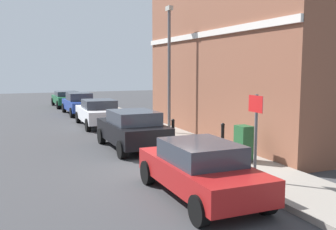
{
  "coord_description": "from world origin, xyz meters",
  "views": [
    {
      "loc": [
        -4.54,
        -10.64,
        3.13
      ],
      "look_at": [
        1.5,
        3.77,
        1.2
      ],
      "focal_mm": 40.89,
      "sensor_mm": 36.0,
      "label": 1
    }
  ],
  "objects_px": {
    "car_blue": "(79,103)",
    "bollard_near_cabinet": "(223,136)",
    "utility_cabinet": "(243,145)",
    "car_black": "(133,129)",
    "street_sign": "(256,124)",
    "bollard_far_kerb": "(173,131)",
    "lamppost": "(169,64)",
    "car_red": "(200,169)",
    "car_white": "(99,112)",
    "car_green": "(67,98)"
  },
  "relations": [
    {
      "from": "bollard_far_kerb",
      "to": "street_sign",
      "type": "bearing_deg",
      "value": -88.28
    },
    {
      "from": "street_sign",
      "to": "lamppost",
      "type": "relative_size",
      "value": 0.4
    },
    {
      "from": "car_red",
      "to": "lamppost",
      "type": "relative_size",
      "value": 0.72
    },
    {
      "from": "car_blue",
      "to": "bollard_near_cabinet",
      "type": "xyz_separation_m",
      "value": [
        2.58,
        -14.41,
        -0.05
      ]
    },
    {
      "from": "car_green",
      "to": "bollard_near_cabinet",
      "type": "relative_size",
      "value": 4.05
    },
    {
      "from": "car_black",
      "to": "street_sign",
      "type": "distance_m",
      "value": 6.04
    },
    {
      "from": "car_black",
      "to": "car_blue",
      "type": "distance_m",
      "value": 12.03
    },
    {
      "from": "car_red",
      "to": "lamppost",
      "type": "height_order",
      "value": "lamppost"
    },
    {
      "from": "car_black",
      "to": "car_white",
      "type": "relative_size",
      "value": 0.93
    },
    {
      "from": "car_blue",
      "to": "lamppost",
      "type": "height_order",
      "value": "lamppost"
    },
    {
      "from": "car_blue",
      "to": "street_sign",
      "type": "bearing_deg",
      "value": -176.15
    },
    {
      "from": "car_blue",
      "to": "bollard_near_cabinet",
      "type": "height_order",
      "value": "car_blue"
    },
    {
      "from": "car_white",
      "to": "car_green",
      "type": "xyz_separation_m",
      "value": [
        -0.13,
        11.26,
        -0.07
      ]
    },
    {
      "from": "car_green",
      "to": "bollard_near_cabinet",
      "type": "height_order",
      "value": "car_green"
    },
    {
      "from": "car_blue",
      "to": "utility_cabinet",
      "type": "height_order",
      "value": "car_blue"
    },
    {
      "from": "utility_cabinet",
      "to": "bollard_near_cabinet",
      "type": "xyz_separation_m",
      "value": [
        0.1,
        1.46,
        0.02
      ]
    },
    {
      "from": "car_black",
      "to": "lamppost",
      "type": "xyz_separation_m",
      "value": [
        2.44,
        2.12,
        2.52
      ]
    },
    {
      "from": "car_white",
      "to": "car_blue",
      "type": "height_order",
      "value": "car_blue"
    },
    {
      "from": "street_sign",
      "to": "lamppost",
      "type": "bearing_deg",
      "value": 83.68
    },
    {
      "from": "car_red",
      "to": "bollard_near_cabinet",
      "type": "distance_m",
      "value": 4.59
    },
    {
      "from": "car_red",
      "to": "car_green",
      "type": "xyz_separation_m",
      "value": [
        0.15,
        23.61,
        -0.04
      ]
    },
    {
      "from": "car_red",
      "to": "bollard_far_kerb",
      "type": "xyz_separation_m",
      "value": [
        1.6,
        5.33,
        -0.02
      ]
    },
    {
      "from": "car_white",
      "to": "utility_cabinet",
      "type": "relative_size",
      "value": 3.77
    },
    {
      "from": "car_blue",
      "to": "bollard_near_cabinet",
      "type": "relative_size",
      "value": 4.17
    },
    {
      "from": "lamppost",
      "to": "bollard_near_cabinet",
      "type": "bearing_deg",
      "value": -87.86
    },
    {
      "from": "car_red",
      "to": "car_green",
      "type": "height_order",
      "value": "car_red"
    },
    {
      "from": "car_black",
      "to": "bollard_near_cabinet",
      "type": "height_order",
      "value": "car_black"
    },
    {
      "from": "car_red",
      "to": "car_green",
      "type": "bearing_deg",
      "value": -0.55
    },
    {
      "from": "street_sign",
      "to": "car_green",
      "type": "bearing_deg",
      "value": 93.94
    },
    {
      "from": "car_green",
      "to": "utility_cabinet",
      "type": "distance_m",
      "value": 21.58
    },
    {
      "from": "utility_cabinet",
      "to": "lamppost",
      "type": "bearing_deg",
      "value": 90.66
    },
    {
      "from": "car_white",
      "to": "bollard_near_cabinet",
      "type": "relative_size",
      "value": 4.17
    },
    {
      "from": "bollard_far_kerb",
      "to": "car_white",
      "type": "bearing_deg",
      "value": 100.69
    },
    {
      "from": "lamppost",
      "to": "car_black",
      "type": "bearing_deg",
      "value": -138.99
    },
    {
      "from": "car_black",
      "to": "bollard_far_kerb",
      "type": "height_order",
      "value": "car_black"
    },
    {
      "from": "car_black",
      "to": "bollard_far_kerb",
      "type": "xyz_separation_m",
      "value": [
        1.41,
        -0.69,
        -0.08
      ]
    },
    {
      "from": "car_red",
      "to": "car_green",
      "type": "distance_m",
      "value": 23.61
    },
    {
      "from": "car_blue",
      "to": "car_red",
      "type": "bearing_deg",
      "value": 178.23
    },
    {
      "from": "bollard_near_cabinet",
      "to": "street_sign",
      "type": "height_order",
      "value": "street_sign"
    },
    {
      "from": "car_black",
      "to": "lamppost",
      "type": "bearing_deg",
      "value": -50.03
    },
    {
      "from": "car_white",
      "to": "car_blue",
      "type": "relative_size",
      "value": 1.0
    },
    {
      "from": "utility_cabinet",
      "to": "bollard_far_kerb",
      "type": "height_order",
      "value": "utility_cabinet"
    },
    {
      "from": "car_red",
      "to": "street_sign",
      "type": "height_order",
      "value": "street_sign"
    },
    {
      "from": "lamppost",
      "to": "car_white",
      "type": "bearing_deg",
      "value": 119.18
    },
    {
      "from": "car_blue",
      "to": "car_green",
      "type": "bearing_deg",
      "value": -0.37
    },
    {
      "from": "car_black",
      "to": "car_white",
      "type": "height_order",
      "value": "car_black"
    },
    {
      "from": "car_black",
      "to": "utility_cabinet",
      "type": "bearing_deg",
      "value": -147.89
    },
    {
      "from": "car_green",
      "to": "bollard_far_kerb",
      "type": "bearing_deg",
      "value": -176.47
    },
    {
      "from": "car_blue",
      "to": "bollard_near_cabinet",
      "type": "distance_m",
      "value": 14.64
    },
    {
      "from": "street_sign",
      "to": "car_black",
      "type": "bearing_deg",
      "value": 105.15
    }
  ]
}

